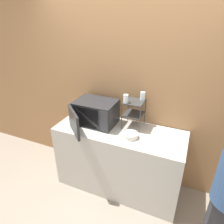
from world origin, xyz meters
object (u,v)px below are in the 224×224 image
(dish_rack, at_px, (134,108))
(bowl, at_px, (131,135))
(glass_front_left, at_px, (126,99))
(glass_back_right, at_px, (143,96))
(microwave, at_px, (95,113))

(dish_rack, height_order, bowl, dish_rack)
(glass_front_left, relative_size, glass_back_right, 1.00)
(glass_front_left, relative_size, bowl, 0.58)
(glass_front_left, distance_m, glass_back_right, 0.23)
(glass_front_left, xyz_separation_m, bowl, (0.14, -0.18, -0.37))
(glass_front_left, distance_m, bowl, 0.44)
(dish_rack, relative_size, glass_back_right, 3.46)
(microwave, distance_m, glass_back_right, 0.65)
(glass_back_right, height_order, bowl, glass_back_right)
(microwave, distance_m, bowl, 0.57)
(bowl, bearing_deg, microwave, 165.68)
(dish_rack, bearing_deg, bowl, -78.47)
(microwave, xyz_separation_m, dish_rack, (0.49, 0.13, 0.10))
(glass_back_right, relative_size, bowl, 0.58)
(glass_back_right, bearing_deg, dish_rack, -132.91)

